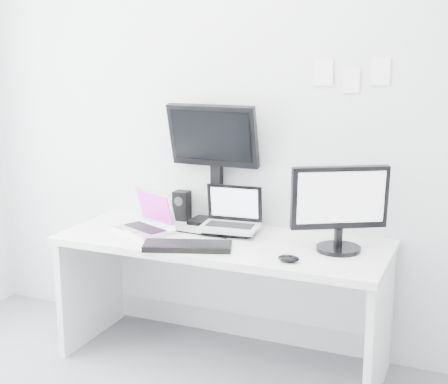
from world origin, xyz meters
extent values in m
plane|color=silver|center=(0.00, 1.60, 1.35)|extent=(3.60, 0.00, 3.60)
cube|color=white|center=(0.00, 1.25, 0.36)|extent=(1.80, 0.70, 0.73)
cube|color=#B7B7BC|center=(-0.47, 1.21, 0.85)|extent=(0.40, 0.36, 0.24)
cube|color=black|center=(-0.38, 1.53, 0.82)|extent=(0.10, 0.10, 0.18)
cube|color=#B7BAC0|center=(-0.01, 1.37, 0.86)|extent=(0.34, 0.28, 0.27)
cube|color=black|center=(-0.17, 1.53, 1.09)|extent=(0.54, 0.20, 0.73)
cube|color=black|center=(0.63, 1.29, 0.96)|extent=(0.55, 0.45, 0.46)
cube|color=black|center=(-0.10, 1.02, 0.75)|extent=(0.48, 0.30, 0.03)
ellipsoid|color=black|center=(0.45, 1.02, 0.75)|extent=(0.11, 0.08, 0.04)
cube|color=white|center=(0.45, 1.59, 1.62)|extent=(0.10, 0.00, 0.14)
cube|color=white|center=(0.60, 1.59, 1.58)|extent=(0.09, 0.00, 0.13)
cube|color=white|center=(0.75, 1.59, 1.63)|extent=(0.10, 0.00, 0.14)
camera|label=1|loc=(1.31, -1.82, 1.75)|focal=51.08mm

